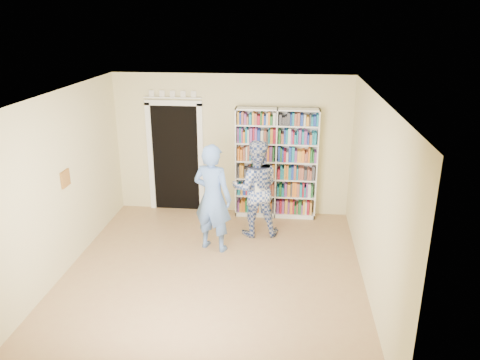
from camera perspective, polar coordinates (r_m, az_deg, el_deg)
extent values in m
plane|color=#A67750|center=(7.21, -3.38, -11.54)|extent=(5.00, 5.00, 0.00)
plane|color=white|center=(6.26, -3.88, 10.13)|extent=(5.00, 5.00, 0.00)
plane|color=beige|center=(8.97, -1.01, 4.26)|extent=(4.50, 0.00, 4.50)
plane|color=beige|center=(7.32, -21.27, -0.73)|extent=(0.00, 5.00, 5.00)
plane|color=beige|center=(6.64, 15.93, -2.15)|extent=(0.00, 5.00, 5.00)
cube|color=white|center=(8.84, 4.42, 1.98)|extent=(1.53, 0.29, 2.11)
cube|color=white|center=(8.84, 4.42, 1.98)|extent=(0.02, 0.29, 2.11)
cube|color=black|center=(9.23, -7.82, 2.59)|extent=(0.90, 0.03, 2.10)
cube|color=white|center=(9.34, -10.82, 2.63)|extent=(0.10, 0.06, 2.20)
cube|color=white|center=(9.11, -4.78, 2.48)|extent=(0.10, 0.06, 2.20)
cube|color=white|center=(8.96, -8.17, 9.30)|extent=(1.10, 0.06, 0.10)
cube|color=white|center=(8.93, -8.21, 9.92)|extent=(1.10, 0.08, 0.02)
cube|color=brown|center=(7.46, -20.51, 0.16)|extent=(0.03, 0.25, 0.25)
imported|color=#5A81C9|center=(7.60, -3.36, -2.21)|extent=(0.76, 0.62, 1.81)
imported|color=#2C4389|center=(8.12, 1.91, -1.03)|extent=(0.92, 0.76, 1.73)
cube|color=white|center=(7.88, 2.45, -1.19)|extent=(0.17, 0.11, 0.28)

